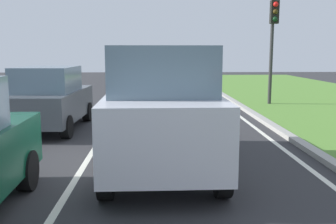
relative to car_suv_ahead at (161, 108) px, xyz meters
The scene contains 7 objects.
ground_plane 4.72m from the car_suv_ahead, 100.10° to the left, with size 60.00×60.00×0.00m, color #2D2D30.
lane_line_center 4.88m from the car_suv_ahead, 108.46° to the left, with size 0.12×32.00×0.01m, color silver.
lane_line_right_edge 5.42m from the car_suv_ahead, 58.12° to the left, with size 0.12×32.00×0.01m, color silver.
curb_right 5.69m from the car_suv_ahead, 53.76° to the left, with size 0.24×48.00×0.12m, color #9E9B93.
car_suv_ahead is the anchor object (origin of this frame).
car_hatchback_far 4.91m from the car_suv_ahead, 128.75° to the left, with size 1.84×3.76×1.78m.
traffic_light_near_right 9.82m from the car_suv_ahead, 61.30° to the left, with size 0.32×0.50×4.31m.
Camera 1 is at (0.67, 2.45, 2.19)m, focal length 41.14 mm.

